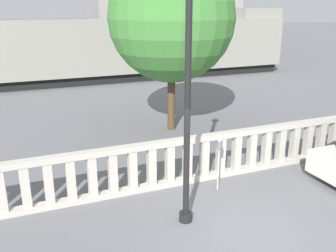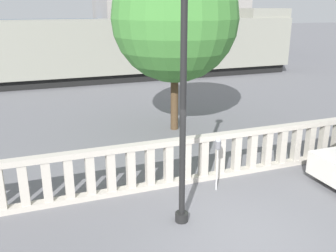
{
  "view_description": "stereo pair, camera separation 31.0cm",
  "coord_description": "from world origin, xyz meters",
  "px_view_note": "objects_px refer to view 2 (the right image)",
  "views": [
    {
      "loc": [
        -4.08,
        -5.45,
        4.41
      ],
      "look_at": [
        -0.37,
        3.59,
        1.27
      ],
      "focal_mm": 40.0,
      "sensor_mm": 36.0,
      "label": 1
    },
    {
      "loc": [
        -3.79,
        -5.56,
        4.41
      ],
      "look_at": [
        -0.37,
        3.59,
        1.27
      ],
      "focal_mm": 40.0,
      "sensor_mm": 36.0,
      "label": 2
    }
  ],
  "objects_px": {
    "lamppost": "(183,85)",
    "tree_left": "(175,19)",
    "train_near": "(148,48)",
    "parking_meter": "(218,149)",
    "train_far": "(111,39)"
  },
  "relations": [
    {
      "from": "lamppost",
      "to": "tree_left",
      "type": "relative_size",
      "value": 0.9
    },
    {
      "from": "parking_meter",
      "to": "tree_left",
      "type": "xyz_separation_m",
      "value": [
        0.8,
        4.93,
        2.89
      ]
    },
    {
      "from": "tree_left",
      "to": "train_far",
      "type": "bearing_deg",
      "value": 84.7
    },
    {
      "from": "lamppost",
      "to": "tree_left",
      "type": "distance_m",
      "value": 6.41
    },
    {
      "from": "train_near",
      "to": "tree_left",
      "type": "distance_m",
      "value": 10.72
    },
    {
      "from": "train_near",
      "to": "lamppost",
      "type": "bearing_deg",
      "value": -105.21
    },
    {
      "from": "lamppost",
      "to": "parking_meter",
      "type": "bearing_deg",
      "value": 36.89
    },
    {
      "from": "train_far",
      "to": "parking_meter",
      "type": "bearing_deg",
      "value": -96.12
    },
    {
      "from": "lamppost",
      "to": "train_near",
      "type": "height_order",
      "value": "lamppost"
    },
    {
      "from": "parking_meter",
      "to": "lamppost",
      "type": "bearing_deg",
      "value": -143.11
    },
    {
      "from": "train_near",
      "to": "train_far",
      "type": "relative_size",
      "value": 0.71
    },
    {
      "from": "parking_meter",
      "to": "train_near",
      "type": "height_order",
      "value": "train_near"
    },
    {
      "from": "parking_meter",
      "to": "train_far",
      "type": "relative_size",
      "value": 0.05
    },
    {
      "from": "lamppost",
      "to": "train_near",
      "type": "bearing_deg",
      "value": 74.79
    },
    {
      "from": "tree_left",
      "to": "lamppost",
      "type": "bearing_deg",
      "value": -109.95
    }
  ]
}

